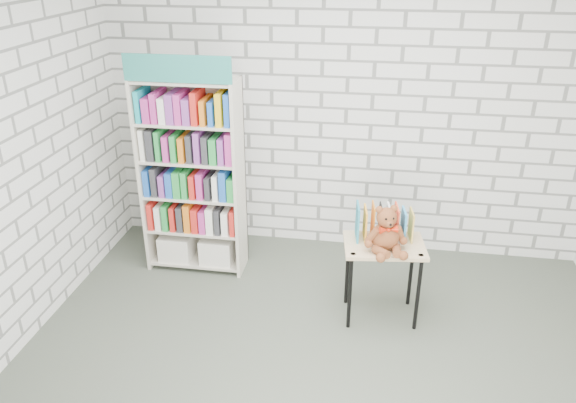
# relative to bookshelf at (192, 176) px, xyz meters

# --- Properties ---
(ground) EXTENTS (4.50, 4.50, 0.00)m
(ground) POSITION_rel_bookshelf_xyz_m (1.30, -1.36, -0.91)
(ground) COLOR #454B3F
(ground) RESTS_ON ground
(room_shell) EXTENTS (4.52, 4.02, 2.81)m
(room_shell) POSITION_rel_bookshelf_xyz_m (1.30, -1.36, 0.87)
(room_shell) COLOR silver
(room_shell) RESTS_ON ground
(bookshelf) EXTENTS (0.89, 0.35, 2.00)m
(bookshelf) POSITION_rel_bookshelf_xyz_m (0.00, 0.00, 0.00)
(bookshelf) COLOR beige
(bookshelf) RESTS_ON ground
(display_table) EXTENTS (0.67, 0.50, 0.67)m
(display_table) POSITION_rel_bookshelf_xyz_m (1.71, -0.53, -0.34)
(display_table) COLOR tan
(display_table) RESTS_ON ground
(table_books) EXTENTS (0.45, 0.24, 0.26)m
(table_books) POSITION_rel_bookshelf_xyz_m (1.69, -0.43, -0.11)
(table_books) COLOR teal
(table_books) RESTS_ON display_table
(teddy_bear) EXTENTS (0.33, 0.33, 0.36)m
(teddy_bear) POSITION_rel_bookshelf_xyz_m (1.71, -0.63, -0.10)
(teddy_bear) COLOR brown
(teddy_bear) RESTS_ON display_table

